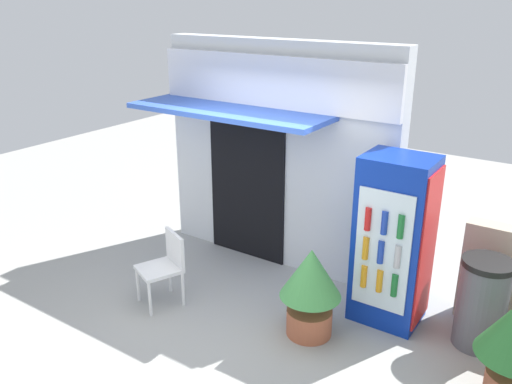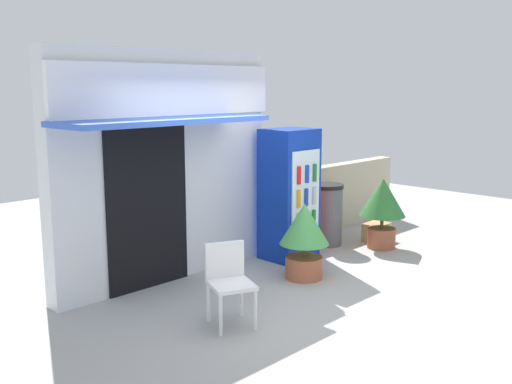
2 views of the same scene
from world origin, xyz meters
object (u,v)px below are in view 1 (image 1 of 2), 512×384
(drink_cooler, at_px, (393,241))
(plastic_chair, at_px, (165,263))
(trash_bin, at_px, (482,303))
(potted_plant_near_shop, at_px, (311,285))

(drink_cooler, bearing_deg, plastic_chair, -153.61)
(drink_cooler, height_order, trash_bin, drink_cooler)
(plastic_chair, height_order, trash_bin, trash_bin)
(trash_bin, bearing_deg, drink_cooler, -177.06)
(drink_cooler, height_order, potted_plant_near_shop, drink_cooler)
(potted_plant_near_shop, xyz_separation_m, trash_bin, (1.49, 0.78, -0.10))
(drink_cooler, relative_size, trash_bin, 1.95)
(potted_plant_near_shop, bearing_deg, drink_cooler, 52.57)
(plastic_chair, distance_m, trash_bin, 3.33)
(potted_plant_near_shop, bearing_deg, trash_bin, 27.71)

